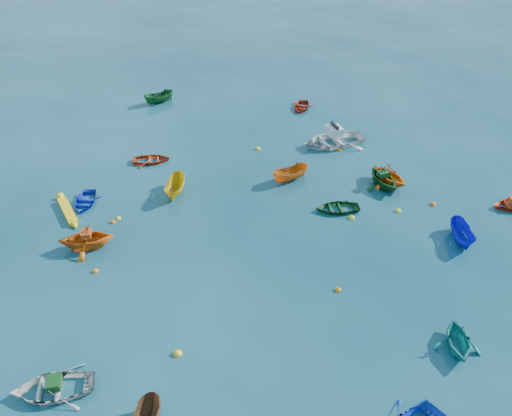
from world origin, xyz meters
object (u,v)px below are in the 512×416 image
at_px(dinghy_white_near, 54,391).
at_px(kayak_yellow, 68,213).
at_px(dinghy_blue_sw, 85,204).
at_px(motorboat_white, 333,144).

distance_m(dinghy_white_near, kayak_yellow, 12.95).
bearing_deg(dinghy_blue_sw, kayak_yellow, -126.32).
bearing_deg(dinghy_white_near, dinghy_blue_sw, -179.50).
relative_size(kayak_yellow, motorboat_white, 0.78).
height_order(dinghy_blue_sw, dinghy_white_near, dinghy_white_near).
xyz_separation_m(dinghy_blue_sw, kayak_yellow, (-0.19, -1.25, 0.00)).
height_order(kayak_yellow, motorboat_white, motorboat_white).
height_order(dinghy_white_near, motorboat_white, motorboat_white).
bearing_deg(motorboat_white, dinghy_blue_sw, -82.69).
bearing_deg(dinghy_white_near, kayak_yellow, -175.41).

